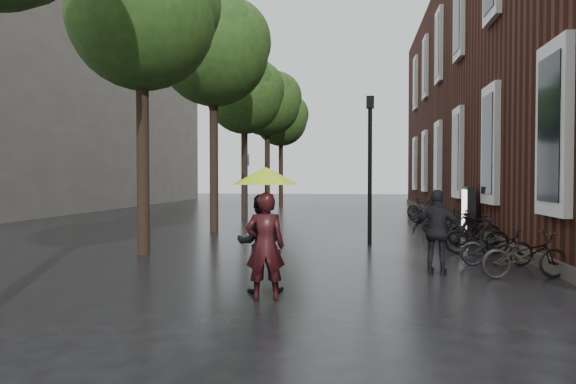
% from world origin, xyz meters
% --- Properties ---
extents(ground, '(120.00, 120.00, 0.00)m').
position_xyz_m(ground, '(0.00, 0.00, 0.00)').
color(ground, black).
extents(brick_building, '(10.20, 33.20, 12.00)m').
position_xyz_m(brick_building, '(10.47, 19.46, 5.99)').
color(brick_building, '#38160F').
rests_on(brick_building, ground).
extents(bg_building, '(16.00, 30.00, 14.00)m').
position_xyz_m(bg_building, '(-22.00, 28.00, 7.00)').
color(bg_building, '#47423D').
rests_on(bg_building, ground).
extents(street_trees, '(4.33, 34.03, 8.91)m').
position_xyz_m(street_trees, '(-3.99, 15.91, 6.34)').
color(street_trees, black).
rests_on(street_trees, ground).
extents(person_burgundy, '(0.71, 0.54, 1.76)m').
position_xyz_m(person_burgundy, '(-0.08, 2.47, 0.88)').
color(person_burgundy, black).
rests_on(person_burgundy, ground).
extents(person_black, '(0.92, 0.78, 1.70)m').
position_xyz_m(person_black, '(-0.25, 3.01, 0.85)').
color(person_black, black).
rests_on(person_black, ground).
extents(lime_umbrella, '(1.14, 1.14, 1.68)m').
position_xyz_m(lime_umbrella, '(-0.10, 2.67, 2.02)').
color(lime_umbrella, black).
rests_on(lime_umbrella, ground).
extents(pedestrian_walking, '(1.10, 0.69, 1.75)m').
position_xyz_m(pedestrian_walking, '(3.06, 5.16, 0.88)').
color(pedestrian_walking, black).
rests_on(pedestrian_walking, ground).
extents(parked_bicycles, '(1.99, 17.22, 1.01)m').
position_xyz_m(parked_bicycles, '(4.65, 12.70, 0.46)').
color(parked_bicycles, black).
rests_on(parked_bicycles, ground).
extents(ad_lightbox, '(0.26, 1.13, 1.71)m').
position_xyz_m(ad_lightbox, '(5.15, 12.27, 0.86)').
color(ad_lightbox, black).
rests_on(ad_lightbox, ground).
extents(lamp_post, '(0.23, 0.23, 4.42)m').
position_xyz_m(lamp_post, '(1.80, 9.78, 2.68)').
color(lamp_post, black).
rests_on(lamp_post, ground).
extents(cycle_sign, '(0.16, 0.56, 3.10)m').
position_xyz_m(cycle_sign, '(-3.53, 17.23, 2.05)').
color(cycle_sign, '#262628').
rests_on(cycle_sign, ground).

